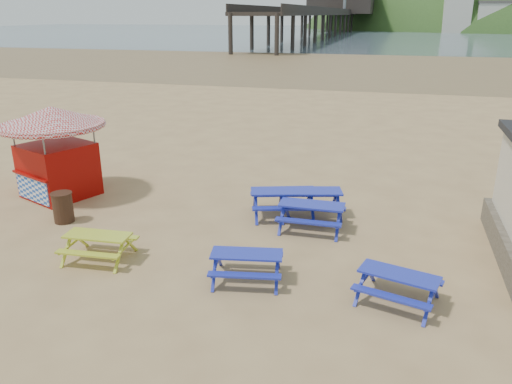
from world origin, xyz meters
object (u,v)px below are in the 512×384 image
(picnic_table_blue_a, at_px, (283,203))
(ice_cream_kiosk, at_px, (55,140))
(picnic_table_blue_b, at_px, (309,203))
(picnic_table_yellow, at_px, (99,247))
(litter_bin, at_px, (63,207))

(picnic_table_blue_a, bearing_deg, ice_cream_kiosk, 163.81)
(picnic_table_blue_b, height_order, picnic_table_yellow, picnic_table_blue_b)
(litter_bin, bearing_deg, picnic_table_yellow, -38.20)
(picnic_table_yellow, height_order, ice_cream_kiosk, ice_cream_kiosk)
(picnic_table_yellow, xyz_separation_m, ice_cream_kiosk, (-3.97, 3.93, 1.63))
(picnic_table_blue_a, xyz_separation_m, litter_bin, (-6.35, -2.31, 0.06))
(litter_bin, bearing_deg, picnic_table_blue_a, 20.01)
(picnic_table_blue_b, distance_m, picnic_table_yellow, 6.47)
(picnic_table_blue_a, relative_size, litter_bin, 2.57)
(ice_cream_kiosk, xyz_separation_m, litter_bin, (1.55, -2.02, -1.50))
(picnic_table_blue_a, relative_size, picnic_table_blue_b, 1.02)
(picnic_table_blue_a, bearing_deg, picnic_table_yellow, -151.24)
(picnic_table_blue_a, relative_size, picnic_table_yellow, 1.36)
(picnic_table_yellow, distance_m, ice_cream_kiosk, 5.82)
(picnic_table_blue_b, xyz_separation_m, litter_bin, (-7.14, -2.52, 0.05))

